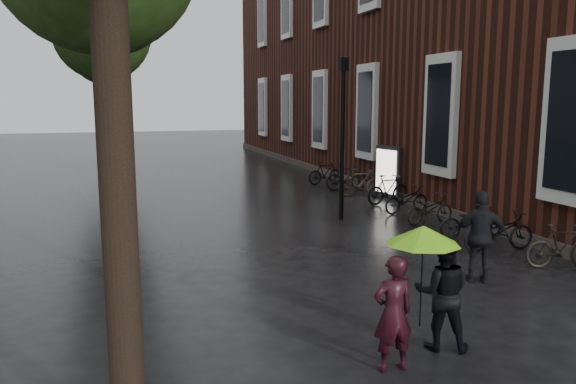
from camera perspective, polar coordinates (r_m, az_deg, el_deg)
name	(u,v)px	position (r m, az deg, el deg)	size (l,w,h in m)	color
brick_building	(429,45)	(27.81, 14.17, 14.31)	(10.20, 33.20, 12.00)	#38160F
street_trees	(103,11)	(20.23, -18.32, 17.09)	(4.33, 34.03, 8.91)	black
person_burgundy	(393,313)	(7.44, 10.61, -12.03)	(0.56, 0.37, 1.53)	black
person_black	(442,293)	(8.20, 15.40, -9.82)	(0.79, 0.62, 1.63)	black
lime_umbrella	(423,235)	(7.48, 13.58, -4.28)	(0.98, 0.98, 1.45)	black
pedestrian_walking	(481,237)	(11.27, 18.99, -4.34)	(1.04, 0.43, 1.78)	black
parked_bicycles	(405,198)	(17.62, 11.83, -0.62)	(2.10, 13.11, 1.03)	black
ad_lightbox	(389,173)	(20.00, 10.25, 1.95)	(0.28, 1.23, 1.86)	black
lamp_post	(343,123)	(16.24, 5.57, 7.02)	(0.24, 0.24, 4.63)	black
cycle_sign	(120,140)	(23.09, -16.68, 5.09)	(0.15, 0.52, 2.87)	#262628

